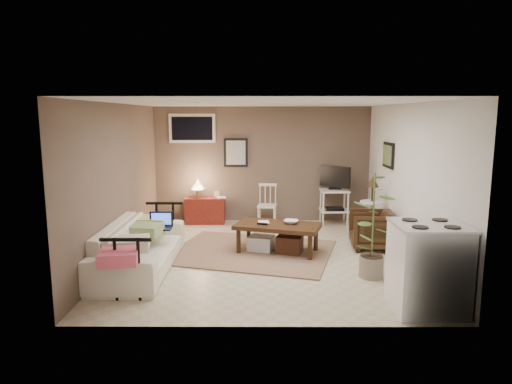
{
  "coord_description": "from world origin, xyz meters",
  "views": [
    {
      "loc": [
        -0.1,
        -7.03,
        2.21
      ],
      "look_at": [
        -0.12,
        0.35,
        0.97
      ],
      "focal_mm": 32.0,
      "sensor_mm": 36.0,
      "label": 1
    }
  ],
  "objects_px": {
    "potted_plant": "(373,222)",
    "side_table": "(372,200)",
    "spindle_chair": "(267,206)",
    "stove": "(428,267)",
    "coffee_table": "(277,236)",
    "sofa": "(140,239)",
    "armchair": "(372,228)",
    "tv_stand": "(334,194)",
    "red_console": "(204,208)"
  },
  "relations": [
    {
      "from": "sofa",
      "to": "spindle_chair",
      "type": "bearing_deg",
      "value": -34.33
    },
    {
      "from": "sofa",
      "to": "armchair",
      "type": "bearing_deg",
      "value": -73.67
    },
    {
      "from": "spindle_chair",
      "to": "tv_stand",
      "type": "relative_size",
      "value": 0.69
    },
    {
      "from": "armchair",
      "to": "sofa",
      "type": "bearing_deg",
      "value": -68.59
    },
    {
      "from": "stove",
      "to": "sofa",
      "type": "bearing_deg",
      "value": 159.06
    },
    {
      "from": "spindle_chair",
      "to": "tv_stand",
      "type": "height_order",
      "value": "tv_stand"
    },
    {
      "from": "potted_plant",
      "to": "side_table",
      "type": "bearing_deg",
      "value": 76.33
    },
    {
      "from": "potted_plant",
      "to": "stove",
      "type": "distance_m",
      "value": 1.17
    },
    {
      "from": "sofa",
      "to": "armchair",
      "type": "height_order",
      "value": "sofa"
    },
    {
      "from": "tv_stand",
      "to": "side_table",
      "type": "distance_m",
      "value": 1.21
    },
    {
      "from": "coffee_table",
      "to": "stove",
      "type": "bearing_deg",
      "value": -53.62
    },
    {
      "from": "coffee_table",
      "to": "sofa",
      "type": "bearing_deg",
      "value": -158.25
    },
    {
      "from": "armchair",
      "to": "stove",
      "type": "height_order",
      "value": "stove"
    },
    {
      "from": "potted_plant",
      "to": "red_console",
      "type": "bearing_deg",
      "value": 129.84
    },
    {
      "from": "sofa",
      "to": "potted_plant",
      "type": "relative_size",
      "value": 1.57
    },
    {
      "from": "armchair",
      "to": "potted_plant",
      "type": "height_order",
      "value": "potted_plant"
    },
    {
      "from": "side_table",
      "to": "tv_stand",
      "type": "bearing_deg",
      "value": 113.91
    },
    {
      "from": "tv_stand",
      "to": "side_table",
      "type": "height_order",
      "value": "tv_stand"
    },
    {
      "from": "side_table",
      "to": "potted_plant",
      "type": "distance_m",
      "value": 2.07
    },
    {
      "from": "red_console",
      "to": "tv_stand",
      "type": "distance_m",
      "value": 2.69
    },
    {
      "from": "stove",
      "to": "armchair",
      "type": "bearing_deg",
      "value": 90.53
    },
    {
      "from": "spindle_chair",
      "to": "armchair",
      "type": "xyz_separation_m",
      "value": [
        1.72,
        -1.72,
        -0.04
      ]
    },
    {
      "from": "armchair",
      "to": "potted_plant",
      "type": "bearing_deg",
      "value": -8.79
    },
    {
      "from": "tv_stand",
      "to": "potted_plant",
      "type": "distance_m",
      "value": 3.12
    },
    {
      "from": "spindle_chair",
      "to": "side_table",
      "type": "height_order",
      "value": "side_table"
    },
    {
      "from": "tv_stand",
      "to": "potted_plant",
      "type": "relative_size",
      "value": 0.82
    },
    {
      "from": "sofa",
      "to": "potted_plant",
      "type": "height_order",
      "value": "potted_plant"
    },
    {
      "from": "coffee_table",
      "to": "stove",
      "type": "relative_size",
      "value": 1.45
    },
    {
      "from": "spindle_chair",
      "to": "side_table",
      "type": "distance_m",
      "value": 2.19
    },
    {
      "from": "coffee_table",
      "to": "red_console",
      "type": "bearing_deg",
      "value": 124.25
    },
    {
      "from": "spindle_chair",
      "to": "stove",
      "type": "relative_size",
      "value": 0.81
    },
    {
      "from": "red_console",
      "to": "armchair",
      "type": "distance_m",
      "value": 3.53
    },
    {
      "from": "spindle_chair",
      "to": "potted_plant",
      "type": "height_order",
      "value": "potted_plant"
    },
    {
      "from": "sofa",
      "to": "tv_stand",
      "type": "relative_size",
      "value": 1.92
    },
    {
      "from": "stove",
      "to": "side_table",
      "type": "bearing_deg",
      "value": 87.67
    },
    {
      "from": "coffee_table",
      "to": "stove",
      "type": "height_order",
      "value": "stove"
    },
    {
      "from": "tv_stand",
      "to": "armchair",
      "type": "relative_size",
      "value": 1.71
    },
    {
      "from": "red_console",
      "to": "coffee_table",
      "type": "bearing_deg",
      "value": -55.75
    },
    {
      "from": "tv_stand",
      "to": "side_table",
      "type": "relative_size",
      "value": 1.06
    },
    {
      "from": "sofa",
      "to": "spindle_chair",
      "type": "xyz_separation_m",
      "value": [
        1.9,
        2.78,
        -0.07
      ]
    },
    {
      "from": "red_console",
      "to": "stove",
      "type": "height_order",
      "value": "stove"
    },
    {
      "from": "coffee_table",
      "to": "armchair",
      "type": "distance_m",
      "value": 1.62
    },
    {
      "from": "side_table",
      "to": "stove",
      "type": "xyz_separation_m",
      "value": [
        -0.13,
        -3.08,
        -0.2
      ]
    },
    {
      "from": "spindle_chair",
      "to": "stove",
      "type": "bearing_deg",
      "value": -67.34
    },
    {
      "from": "spindle_chair",
      "to": "armchair",
      "type": "relative_size",
      "value": 1.17
    },
    {
      "from": "coffee_table",
      "to": "stove",
      "type": "distance_m",
      "value": 2.74
    },
    {
      "from": "tv_stand",
      "to": "stove",
      "type": "xyz_separation_m",
      "value": [
        0.37,
        -4.19,
        -0.13
      ]
    },
    {
      "from": "sofa",
      "to": "side_table",
      "type": "distance_m",
      "value": 4.14
    },
    {
      "from": "red_console",
      "to": "armchair",
      "type": "relative_size",
      "value": 1.32
    },
    {
      "from": "coffee_table",
      "to": "armchair",
      "type": "relative_size",
      "value": 2.1
    }
  ]
}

